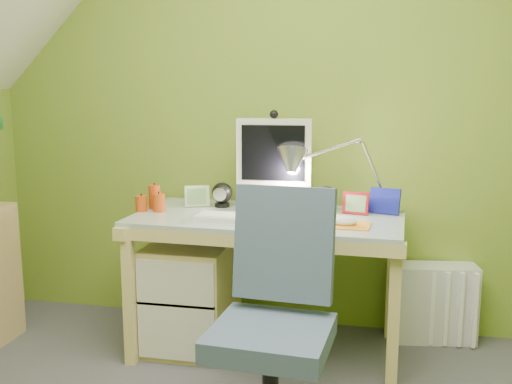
% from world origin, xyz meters
% --- Properties ---
extents(wall_back, '(3.20, 0.01, 2.40)m').
position_xyz_m(wall_back, '(0.00, 1.60, 1.20)').
color(wall_back, olive).
rests_on(wall_back, floor).
extents(desk, '(1.33, 0.71, 0.70)m').
position_xyz_m(desk, '(0.01, 1.21, 0.35)').
color(desk, tan).
rests_on(desk, floor).
extents(monitor, '(0.36, 0.22, 0.47)m').
position_xyz_m(monitor, '(0.01, 1.39, 0.93)').
color(monitor, beige).
rests_on(monitor, desk).
extents(speaker_left, '(0.12, 0.12, 0.13)m').
position_xyz_m(speaker_left, '(-0.26, 1.37, 0.76)').
color(speaker_left, black).
rests_on(speaker_left, desk).
extents(speaker_right, '(0.12, 0.12, 0.13)m').
position_xyz_m(speaker_right, '(0.28, 1.37, 0.76)').
color(speaker_right, black).
rests_on(speaker_right, desk).
extents(keyboard, '(0.47, 0.18, 0.02)m').
position_xyz_m(keyboard, '(-0.07, 1.07, 0.71)').
color(keyboard, silver).
rests_on(keyboard, desk).
extents(mousepad, '(0.24, 0.18, 0.01)m').
position_xyz_m(mousepad, '(0.39, 1.07, 0.70)').
color(mousepad, orange).
rests_on(mousepad, desk).
extents(mouse, '(0.12, 0.08, 0.04)m').
position_xyz_m(mouse, '(0.39, 1.07, 0.72)').
color(mouse, silver).
rests_on(mouse, mousepad).
extents(amber_tumbler, '(0.09, 0.09, 0.10)m').
position_xyz_m(amber_tumbler, '(0.19, 1.13, 0.75)').
color(amber_tumbler, maroon).
rests_on(amber_tumbler, desk).
extents(candle_cluster, '(0.18, 0.17, 0.12)m').
position_xyz_m(candle_cluster, '(-0.59, 1.22, 0.76)').
color(candle_cluster, '#C04110').
rests_on(candle_cluster, desk).
extents(photo_frame_red, '(0.13, 0.04, 0.11)m').
position_xyz_m(photo_frame_red, '(0.43, 1.33, 0.75)').
color(photo_frame_red, '#AC121D').
rests_on(photo_frame_red, desk).
extents(photo_frame_blue, '(0.15, 0.06, 0.13)m').
position_xyz_m(photo_frame_blue, '(0.57, 1.37, 0.76)').
color(photo_frame_blue, '#161C9B').
rests_on(photo_frame_blue, desk).
extents(photo_frame_green, '(0.13, 0.06, 0.11)m').
position_xyz_m(photo_frame_green, '(-0.39, 1.35, 0.75)').
color(photo_frame_green, '#AECA8B').
rests_on(photo_frame_green, desk).
extents(desk_lamp, '(0.54, 0.32, 0.54)m').
position_xyz_m(desk_lamp, '(0.46, 1.39, 0.97)').
color(desk_lamp, silver).
rests_on(desk_lamp, desk).
extents(task_chair, '(0.51, 0.51, 0.87)m').
position_xyz_m(task_chair, '(0.18, 0.41, 0.43)').
color(task_chair, '#3F4F67').
rests_on(task_chair, floor).
extents(radiator, '(0.43, 0.22, 0.41)m').
position_xyz_m(radiator, '(0.85, 1.50, 0.20)').
color(radiator, silver).
rests_on(radiator, floor).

